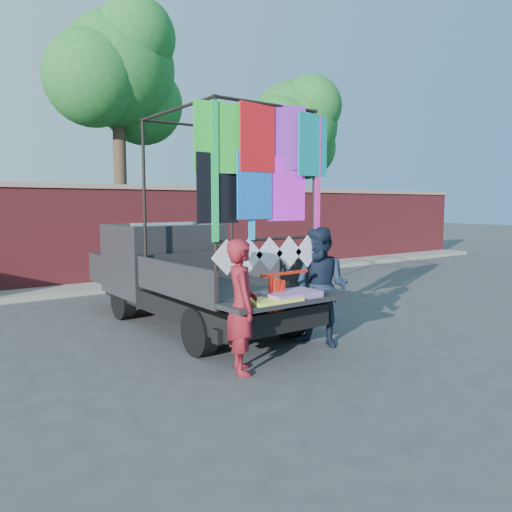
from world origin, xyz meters
TOP-DOWN VIEW (x-y plane):
  - ground at (0.00, 0.00)m, footprint 90.00×90.00m
  - brick_wall at (0.00, 7.00)m, footprint 30.00×0.45m
  - curb at (0.00, 6.30)m, footprint 30.00×1.20m
  - tree_mid at (1.02, 8.12)m, footprint 4.20×3.30m
  - tree_right at (7.52, 8.12)m, footprint 4.20×3.30m
  - pickup_truck at (-0.27, 2.32)m, footprint 2.18×5.49m
  - woman at (-0.99, -0.76)m, footprint 0.61×0.72m
  - man at (0.63, -0.49)m, footprint 0.94×1.05m
  - streamer_bundle at (-0.28, -0.63)m, footprint 0.85×0.10m

SIDE VIEW (x-z plane):
  - ground at x=0.00m, z-range 0.00..0.00m
  - curb at x=0.00m, z-range 0.00..0.12m
  - woman at x=-0.99m, z-range 0.00..1.69m
  - pickup_truck at x=-0.27m, z-range -0.86..2.60m
  - man at x=0.63m, z-range 0.00..1.77m
  - streamer_bundle at x=-0.28m, z-range 0.71..1.30m
  - brick_wall at x=0.00m, z-range 0.02..2.63m
  - tree_right at x=7.52m, z-range 1.44..8.06m
  - tree_mid at x=1.02m, z-range 1.83..9.56m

